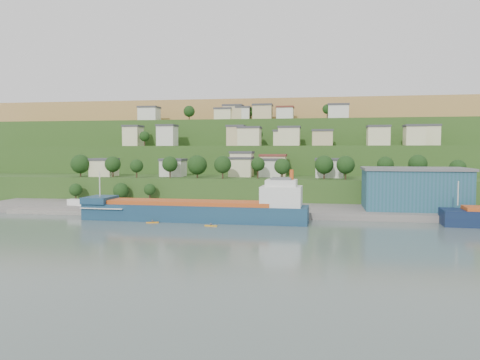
% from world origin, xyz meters
% --- Properties ---
extents(ground, '(500.00, 500.00, 0.00)m').
position_xyz_m(ground, '(0.00, 0.00, 0.00)').
color(ground, '#485754').
rests_on(ground, ground).
extents(quay, '(220.00, 26.00, 4.00)m').
position_xyz_m(quay, '(20.00, 28.00, 0.00)').
color(quay, slate).
rests_on(quay, ground).
extents(pebble_beach, '(40.00, 18.00, 2.40)m').
position_xyz_m(pebble_beach, '(-55.00, 22.00, 0.00)').
color(pebble_beach, slate).
rests_on(pebble_beach, ground).
extents(hillside, '(360.00, 210.92, 96.00)m').
position_xyz_m(hillside, '(-0.01, 168.70, 0.08)').
color(hillside, '#284719').
rests_on(hillside, ground).
extents(cargo_ship_near, '(64.88, 11.85, 16.62)m').
position_xyz_m(cargo_ship_near, '(-10.05, 8.31, 2.65)').
color(cargo_ship_near, navy).
rests_on(cargo_ship_near, ground).
extents(warehouse, '(31.24, 19.39, 12.80)m').
position_xyz_m(warehouse, '(51.89, 29.21, 8.43)').
color(warehouse, '#1E505C').
rests_on(warehouse, quay).
extents(caravan, '(6.44, 3.89, 2.81)m').
position_xyz_m(caravan, '(-55.48, 21.51, 2.60)').
color(caravan, white).
rests_on(caravan, pebble_beach).
extents(dinghy, '(4.53, 2.74, 0.85)m').
position_xyz_m(dinghy, '(-40.15, 17.12, 1.63)').
color(dinghy, silver).
rests_on(dinghy, pebble_beach).
extents(kayak_orange, '(3.39, 1.76, 0.85)m').
position_xyz_m(kayak_orange, '(-22.49, 2.31, 0.25)').
color(kayak_orange, orange).
rests_on(kayak_orange, ground).
extents(kayak_yellow, '(3.40, 0.84, 0.84)m').
position_xyz_m(kayak_yellow, '(-5.21, -0.59, 0.25)').
color(kayak_yellow, orange).
rests_on(kayak_yellow, ground).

